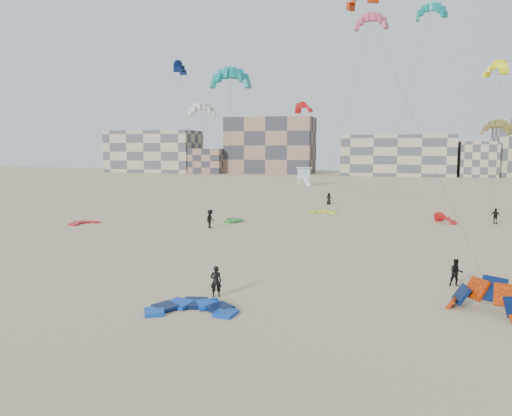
# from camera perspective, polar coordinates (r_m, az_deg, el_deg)

# --- Properties ---
(ground) EXTENTS (320.00, 320.00, 0.00)m
(ground) POSITION_cam_1_polar(r_m,az_deg,el_deg) (28.50, -4.19, -9.57)
(ground) COLOR tan
(ground) RESTS_ON ground
(kite_ground_blue) EXTENTS (4.88, 5.04, 0.81)m
(kite_ground_blue) POSITION_cam_1_polar(r_m,az_deg,el_deg) (25.46, -7.37, -11.63)
(kite_ground_blue) COLOR blue
(kite_ground_blue) RESTS_ON ground
(kite_ground_orange) EXTENTS (5.61, 5.57, 4.00)m
(kite_ground_orange) POSITION_cam_1_polar(r_m,az_deg,el_deg) (27.38, 24.87, -10.89)
(kite_ground_orange) COLOR #FF3900
(kite_ground_orange) RESTS_ON ground
(kite_ground_red) EXTENTS (4.21, 4.14, 0.58)m
(kite_ground_red) POSITION_cam_1_polar(r_m,az_deg,el_deg) (56.58, -19.06, -1.72)
(kite_ground_red) COLOR #C00025
(kite_ground_red) RESTS_ON ground
(kite_ground_green) EXTENTS (3.69, 3.54, 0.58)m
(kite_ground_green) POSITION_cam_1_polar(r_m,az_deg,el_deg) (55.54, -2.73, -1.51)
(kite_ground_green) COLOR #1A8921
(kite_ground_green) RESTS_ON ground
(kite_ground_red_far) EXTENTS (4.10, 4.07, 3.05)m
(kite_ground_red_far) POSITION_cam_1_polar(r_m,az_deg,el_deg) (57.96, 20.75, -1.60)
(kite_ground_red_far) COLOR #C00025
(kite_ground_red_far) RESTS_ON ground
(kite_ground_yellow) EXTENTS (3.19, 3.36, 0.57)m
(kite_ground_yellow) POSITION_cam_1_polar(r_m,az_deg,el_deg) (63.16, 7.67, -0.55)
(kite_ground_yellow) COLOR #FEFD06
(kite_ground_yellow) RESTS_ON ground
(kitesurfer_main) EXTENTS (0.74, 0.62, 1.72)m
(kitesurfer_main) POSITION_cam_1_polar(r_m,az_deg,el_deg) (27.45, -4.61, -8.35)
(kitesurfer_main) COLOR black
(kitesurfer_main) RESTS_ON ground
(kitesurfer_b) EXTENTS (0.86, 0.72, 1.61)m
(kitesurfer_b) POSITION_cam_1_polar(r_m,az_deg,el_deg) (31.66, 21.92, -6.88)
(kitesurfer_b) COLOR black
(kitesurfer_b) RESTS_ON ground
(kitesurfer_c) EXTENTS (0.88, 1.32, 1.90)m
(kitesurfer_c) POSITION_cam_1_polar(r_m,az_deg,el_deg) (50.75, -5.25, -1.24)
(kitesurfer_c) COLOR black
(kitesurfer_c) RESTS_ON ground
(kitesurfer_d) EXTENTS (1.06, 0.93, 1.72)m
(kitesurfer_d) POSITION_cam_1_polar(r_m,az_deg,el_deg) (59.14, 25.71, -0.83)
(kitesurfer_d) COLOR black
(kitesurfer_d) RESTS_ON ground
(kitesurfer_e) EXTENTS (0.83, 0.55, 1.69)m
(kitesurfer_e) POSITION_cam_1_polar(r_m,az_deg,el_deg) (72.52, 8.32, 1.05)
(kitesurfer_e) COLOR black
(kitesurfer_e) RESTS_ON ground
(kite_fly_teal_a) EXTENTS (4.82, 4.90, 15.44)m
(kite_fly_teal_a) POSITION_cam_1_polar(r_m,az_deg,el_deg) (51.94, -2.94, 14.39)
(kite_fly_teal_a) COLOR #0C8A7B
(kite_fly_teal_a) RESTS_ON ground
(kite_fly_grey) EXTENTS (4.52, 5.86, 12.78)m
(kite_fly_grey) POSITION_cam_1_polar(r_m,az_deg,el_deg) (62.72, -6.20, 10.92)
(kite_fly_grey) COLOR silver
(kite_fly_grey) RESTS_ON ground
(kite_fly_pink) EXTENTS (8.78, 5.56, 25.02)m
(kite_fly_pink) POSITION_cam_1_polar(r_m,az_deg,el_deg) (72.00, 13.03, 19.91)
(kite_fly_pink) COLOR #CC5270
(kite_fly_pink) RESTS_ON ground
(kite_fly_olive) EXTENTS (4.86, 13.26, 10.99)m
(kite_fly_olive) POSITION_cam_1_polar(r_m,az_deg,el_deg) (68.06, 25.78, 8.14)
(kite_fly_olive) COLOR brown
(kite_fly_olive) RESTS_ON ground
(kite_fly_yellow) EXTENTS (9.86, 6.21, 18.85)m
(kite_fly_yellow) POSITION_cam_1_polar(r_m,az_deg,el_deg) (75.78, 25.73, 14.03)
(kite_fly_yellow) COLOR #FEFD06
(kite_fly_yellow) RESTS_ON ground
(kite_fly_navy) EXTENTS (7.61, 8.07, 21.14)m
(kite_fly_navy) POSITION_cam_1_polar(r_m,az_deg,el_deg) (84.59, -8.71, 15.48)
(kite_fly_navy) COLOR #051B42
(kite_fly_navy) RESTS_ON ground
(kite_fly_teal_b) EXTENTS (9.69, 5.36, 28.83)m
(kite_fly_teal_b) POSITION_cam_1_polar(r_m,az_deg,el_deg) (85.55, 19.35, 20.30)
(kite_fly_teal_b) COLOR #0C8A7B
(kite_fly_teal_b) RESTS_ON ground
(kite_fly_red) EXTENTS (5.20, 7.25, 15.58)m
(kite_fly_red) POSITION_cam_1_polar(r_m,az_deg,el_deg) (89.09, 5.42, 11.24)
(kite_fly_red) COLOR #C00025
(kite_fly_red) RESTS_ON ground
(lifeguard_tower_far) EXTENTS (3.71, 5.90, 3.95)m
(lifeguard_tower_far) POSITION_cam_1_polar(r_m,az_deg,el_deg) (109.60, 5.48, 3.60)
(lifeguard_tower_far) COLOR white
(lifeguard_tower_far) RESTS_ON ground
(condo_west_a) EXTENTS (30.00, 15.00, 14.00)m
(condo_west_a) POSITION_cam_1_polar(r_m,az_deg,el_deg) (174.74, -11.58, 6.34)
(condo_west_a) COLOR tan
(condo_west_a) RESTS_ON ground
(condo_west_b) EXTENTS (28.00, 14.00, 18.00)m
(condo_west_b) POSITION_cam_1_polar(r_m,az_deg,el_deg) (164.49, 1.67, 7.15)
(condo_west_b) COLOR #83644F
(condo_west_b) RESTS_ON ground
(condo_mid) EXTENTS (32.00, 16.00, 12.00)m
(condo_mid) POSITION_cam_1_polar(r_m,az_deg,el_deg) (155.75, 15.82, 5.81)
(condo_mid) COLOR tan
(condo_mid) RESTS_ON ground
(condo_fill_left) EXTENTS (12.00, 10.00, 8.00)m
(condo_fill_left) POSITION_cam_1_polar(r_m,az_deg,el_deg) (164.80, -5.64, 5.38)
(condo_fill_left) COLOR #83644F
(condo_fill_left) RESTS_ON ground
(condo_fill_right) EXTENTS (10.00, 10.00, 10.00)m
(condo_fill_right) POSITION_cam_1_polar(r_m,az_deg,el_deg) (155.44, 23.98, 5.11)
(condo_fill_right) COLOR tan
(condo_fill_right) RESTS_ON ground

